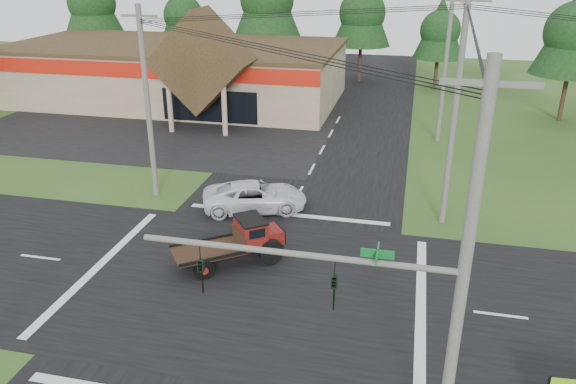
# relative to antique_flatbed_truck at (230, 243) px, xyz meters

# --- Properties ---
(ground) EXTENTS (120.00, 120.00, 0.00)m
(ground) POSITION_rel_antique_flatbed_truck_xyz_m (1.35, -1.47, -1.04)
(ground) COLOR #294719
(ground) RESTS_ON ground
(road_ns) EXTENTS (12.00, 120.00, 0.02)m
(road_ns) POSITION_rel_antique_flatbed_truck_xyz_m (1.35, -1.47, -1.03)
(road_ns) COLOR black
(road_ns) RESTS_ON ground
(road_ew) EXTENTS (120.00, 12.00, 0.02)m
(road_ew) POSITION_rel_antique_flatbed_truck_xyz_m (1.35, -1.47, -1.02)
(road_ew) COLOR black
(road_ew) RESTS_ON ground
(parking_apron) EXTENTS (28.00, 14.00, 0.02)m
(parking_apron) POSITION_rel_antique_flatbed_truck_xyz_m (-12.65, 17.53, -1.02)
(parking_apron) COLOR black
(parking_apron) RESTS_ON ground
(cvs_building) EXTENTS (30.40, 18.20, 9.19)m
(cvs_building) POSITION_rel_antique_flatbed_truck_xyz_m (-14.35, 28.09, 1.74)
(cvs_building) COLOR gray
(cvs_building) RESTS_ON ground
(traffic_signal_mast) EXTENTS (8.12, 0.24, 7.00)m
(traffic_signal_mast) POSITION_rel_antique_flatbed_truck_xyz_m (7.17, -8.97, 3.39)
(traffic_signal_mast) COLOR #595651
(traffic_signal_mast) RESTS_ON ground
(utility_pole_nr) EXTENTS (2.00, 0.30, 11.00)m
(utility_pole_nr) POSITION_rel_antique_flatbed_truck_xyz_m (8.85, -8.97, 4.60)
(utility_pole_nr) COLOR #595651
(utility_pole_nr) RESTS_ON ground
(utility_pole_nw) EXTENTS (2.00, 0.30, 10.50)m
(utility_pole_nw) POSITION_rel_antique_flatbed_truck_xyz_m (-6.65, 6.53, 4.35)
(utility_pole_nw) COLOR #595651
(utility_pole_nw) RESTS_ON ground
(utility_pole_ne) EXTENTS (2.00, 0.30, 11.50)m
(utility_pole_ne) POSITION_rel_antique_flatbed_truck_xyz_m (9.35, 6.53, 4.85)
(utility_pole_ne) COLOR #595651
(utility_pole_ne) RESTS_ON ground
(utility_pole_n) EXTENTS (2.00, 0.30, 11.20)m
(utility_pole_n) POSITION_rel_antique_flatbed_truck_xyz_m (9.35, 20.53, 4.70)
(utility_pole_n) COLOR #595651
(utility_pole_n) RESTS_ON ground
(tree_row_a) EXTENTS (6.72, 6.72, 12.12)m
(tree_row_a) POSITION_rel_antique_flatbed_truck_xyz_m (-28.65, 38.53, 7.01)
(tree_row_a) COLOR #332316
(tree_row_a) RESTS_ON ground
(tree_row_b) EXTENTS (5.60, 5.60, 10.10)m
(tree_row_b) POSITION_rel_antique_flatbed_truck_xyz_m (-18.65, 40.53, 5.67)
(tree_row_b) COLOR #332316
(tree_row_b) RESTS_ON ground
(tree_row_d) EXTENTS (6.16, 6.16, 11.11)m
(tree_row_d) POSITION_rel_antique_flatbed_truck_xyz_m (1.35, 40.53, 6.34)
(tree_row_d) COLOR #332316
(tree_row_d) RESTS_ON ground
(tree_row_e) EXTENTS (5.04, 5.04, 9.09)m
(tree_row_e) POSITION_rel_antique_flatbed_truck_xyz_m (9.35, 38.53, 5.00)
(tree_row_e) COLOR #332316
(tree_row_e) RESTS_ON ground
(antique_flatbed_truck) EXTENTS (5.11, 4.47, 2.07)m
(antique_flatbed_truck) POSITION_rel_antique_flatbed_truck_xyz_m (0.00, 0.00, 0.00)
(antique_flatbed_truck) COLOR #580C0C
(antique_flatbed_truck) RESTS_ON ground
(white_pickup) EXTENTS (6.08, 4.25, 1.54)m
(white_pickup) POSITION_rel_antique_flatbed_truck_xyz_m (-0.52, 5.82, -0.27)
(white_pickup) COLOR white
(white_pickup) RESTS_ON ground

